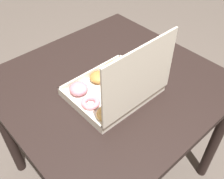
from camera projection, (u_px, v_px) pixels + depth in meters
ground_plane at (111, 169)px, 1.70m from camera, size 8.00×8.00×0.00m
dining_table at (110, 99)px, 1.26m from camera, size 0.93×0.90×0.76m
donut_box at (116, 87)px, 1.07m from camera, size 0.36×0.29×0.31m
coffee_mug at (150, 55)px, 1.24m from camera, size 0.08×0.08×0.10m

